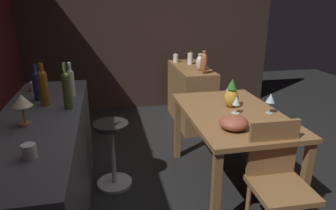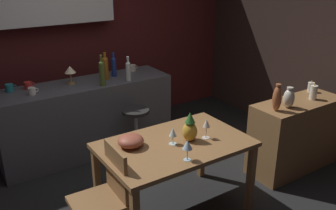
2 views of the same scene
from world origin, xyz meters
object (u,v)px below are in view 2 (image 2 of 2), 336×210
at_px(pineapple_centerpiece, 190,129).
at_px(pillar_candle_short, 313,92).
at_px(wine_bottle_amber, 105,67).
at_px(wine_glass_right, 206,124).
at_px(cup_white, 32,91).
at_px(wine_glass_center, 187,145).
at_px(vase_copper, 277,98).
at_px(wine_bottle_cobalt, 114,65).
at_px(pillar_candle_tall, 311,87).
at_px(cup_red, 28,85).
at_px(counter_lamp, 70,71).
at_px(sideboard_cabinet, 295,135).
at_px(vase_ceramic_ivory, 289,98).
at_px(cup_cream, 132,68).
at_px(wine_bottle_clear, 128,70).
at_px(wine_glass_left, 173,133).
at_px(cup_teal, 9,88).
at_px(bar_stool, 136,133).
at_px(dining_table, 175,152).
at_px(chair_near_window, 105,196).
at_px(wine_bottle_olive, 102,72).
at_px(fruit_bowl, 131,141).

relative_size(pineapple_centerpiece, pillar_candle_short, 1.49).
bearing_deg(wine_bottle_amber, wine_glass_right, -82.37).
height_order(wine_bottle_amber, cup_white, wine_bottle_amber).
bearing_deg(wine_glass_center, vase_copper, 9.07).
height_order(wine_bottle_cobalt, pillar_candle_tall, wine_bottle_cobalt).
bearing_deg(cup_red, counter_lamp, -11.53).
xyz_separation_m(sideboard_cabinet, counter_lamp, (-1.96, 1.73, 0.65)).
bearing_deg(vase_ceramic_ivory, cup_cream, 114.00).
relative_size(wine_bottle_amber, wine_bottle_clear, 1.14).
xyz_separation_m(wine_glass_left, cup_teal, (-0.99, 1.78, 0.09)).
relative_size(wine_glass_left, cup_cream, 1.27).
relative_size(sideboard_cabinet, bar_stool, 1.70).
height_order(dining_table, vase_ceramic_ivory, vase_ceramic_ivory).
xyz_separation_m(chair_near_window, bar_stool, (0.91, 1.15, -0.14)).
distance_m(bar_stool, wine_glass_left, 1.24).
height_order(wine_glass_right, wine_bottle_olive, wine_bottle_olive).
relative_size(wine_bottle_amber, cup_red, 2.80).
bearing_deg(fruit_bowl, pineapple_centerpiece, -20.63).
distance_m(cup_teal, vase_ceramic_ivory, 3.03).
xyz_separation_m(cup_red, cup_cream, (1.34, 0.01, 0.00)).
relative_size(wine_bottle_clear, counter_lamp, 1.36).
distance_m(sideboard_cabinet, wine_bottle_clear, 2.08).
xyz_separation_m(wine_glass_center, pineapple_centerpiece, (0.23, 0.27, -0.02)).
xyz_separation_m(wine_glass_right, cup_teal, (-1.31, 1.85, 0.06)).
distance_m(wine_glass_left, wine_bottle_cobalt, 1.72).
height_order(wine_glass_right, pillar_candle_short, pillar_candle_short).
distance_m(fruit_bowl, cup_white, 1.47).
relative_size(sideboard_cabinet, vase_copper, 3.82).
bearing_deg(fruit_bowl, wine_glass_right, -19.34).
relative_size(pineapple_centerpiece, pillar_candle_tall, 1.94).
relative_size(wine_bottle_cobalt, cup_red, 2.50).
bearing_deg(cup_white, dining_table, -61.73).
height_order(fruit_bowl, cup_red, cup_red).
bearing_deg(vase_copper, chair_near_window, 178.42).
relative_size(wine_glass_left, vase_copper, 0.54).
xyz_separation_m(counter_lamp, vase_copper, (1.53, -1.77, -0.11)).
relative_size(cup_red, vase_copper, 0.42).
bearing_deg(pillar_candle_short, wine_glass_right, 179.17).
xyz_separation_m(chair_near_window, wine_bottle_cobalt, (0.93, 1.73, 0.55)).
bearing_deg(pineapple_centerpiece, vase_copper, -3.84).
bearing_deg(pineapple_centerpiece, cup_cream, 77.95).
bearing_deg(pineapple_centerpiece, cup_red, 117.98).
relative_size(dining_table, fruit_bowl, 5.78).
bearing_deg(pillar_candle_short, fruit_bowl, 173.34).
relative_size(cup_teal, pillar_candle_tall, 0.86).
bearing_deg(wine_bottle_amber, fruit_bowl, -106.45).
distance_m(pineapple_centerpiece, wine_bottle_amber, 1.65).
bearing_deg(vase_copper, wine_bottle_clear, 120.70).
xyz_separation_m(bar_stool, wine_glass_center, (-0.28, -1.40, 0.53)).
bearing_deg(wine_bottle_clear, wine_bottle_olive, -179.53).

